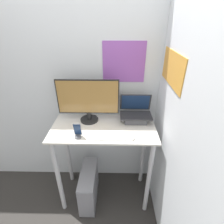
{
  "coord_description": "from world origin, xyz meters",
  "views": [
    {
      "loc": [
        0.12,
        -1.22,
        2.02
      ],
      "look_at": [
        0.09,
        0.26,
        1.2
      ],
      "focal_mm": 28.0,
      "sensor_mm": 36.0,
      "label": 1
    }
  ],
  "objects_px": {
    "laptop": "(136,115)",
    "mouse": "(133,138)",
    "monitor": "(88,101)",
    "cell_phone": "(78,132)",
    "keyboard": "(108,137)",
    "computer_tower": "(89,186)"
  },
  "relations": [
    {
      "from": "monitor",
      "to": "keyboard",
      "type": "relative_size",
      "value": 1.85
    },
    {
      "from": "monitor",
      "to": "cell_phone",
      "type": "distance_m",
      "value": 0.36
    },
    {
      "from": "laptop",
      "to": "mouse",
      "type": "distance_m",
      "value": 0.33
    },
    {
      "from": "monitor",
      "to": "laptop",
      "type": "bearing_deg",
      "value": -0.1
    },
    {
      "from": "cell_phone",
      "to": "computer_tower",
      "type": "xyz_separation_m",
      "value": [
        0.04,
        0.09,
        -0.85
      ]
    },
    {
      "from": "laptop",
      "to": "monitor",
      "type": "xyz_separation_m",
      "value": [
        -0.5,
        0.0,
        0.16
      ]
    },
    {
      "from": "monitor",
      "to": "mouse",
      "type": "bearing_deg",
      "value": -35.88
    },
    {
      "from": "laptop",
      "to": "keyboard",
      "type": "distance_m",
      "value": 0.42
    },
    {
      "from": "laptop",
      "to": "cell_phone",
      "type": "distance_m",
      "value": 0.64
    },
    {
      "from": "monitor",
      "to": "keyboard",
      "type": "height_order",
      "value": "monitor"
    },
    {
      "from": "mouse",
      "to": "computer_tower",
      "type": "height_order",
      "value": "mouse"
    },
    {
      "from": "mouse",
      "to": "computer_tower",
      "type": "relative_size",
      "value": 0.11
    },
    {
      "from": "mouse",
      "to": "laptop",
      "type": "bearing_deg",
      "value": 80.59
    },
    {
      "from": "laptop",
      "to": "mouse",
      "type": "relative_size",
      "value": 5.85
    },
    {
      "from": "laptop",
      "to": "mouse",
      "type": "height_order",
      "value": "laptop"
    },
    {
      "from": "mouse",
      "to": "keyboard",
      "type": "bearing_deg",
      "value": 175.33
    },
    {
      "from": "monitor",
      "to": "computer_tower",
      "type": "relative_size",
      "value": 1.23
    },
    {
      "from": "keyboard",
      "to": "computer_tower",
      "type": "height_order",
      "value": "keyboard"
    },
    {
      "from": "laptop",
      "to": "monitor",
      "type": "distance_m",
      "value": 0.52
    },
    {
      "from": "monitor",
      "to": "mouse",
      "type": "distance_m",
      "value": 0.59
    },
    {
      "from": "laptop",
      "to": "keyboard",
      "type": "relative_size",
      "value": 0.96
    },
    {
      "from": "laptop",
      "to": "monitor",
      "type": "bearing_deg",
      "value": 179.9
    }
  ]
}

